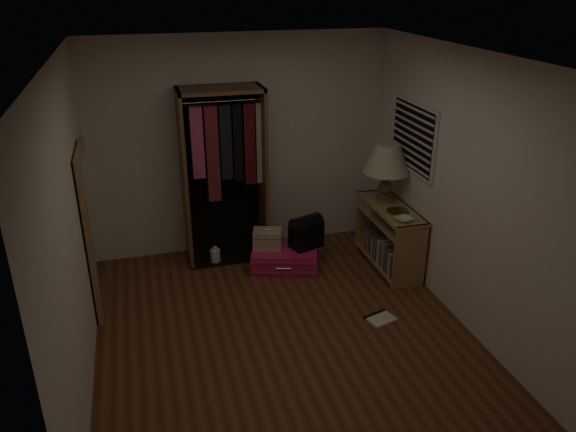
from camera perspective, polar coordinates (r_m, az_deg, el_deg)
The scene contains 13 objects.
ground at distance 5.53m, azimuth -0.40°, elevation -11.81°, with size 4.00×4.00×0.00m, color #582D19.
room_walls at distance 4.88m, azimuth 0.27°, elevation 3.13°, with size 3.52×4.02×2.60m.
console_bookshelf at distance 6.64m, azimuth 10.18°, elevation -1.82°, with size 0.42×1.12×0.75m.
open_wardrobe at distance 6.51m, azimuth -6.45°, elevation 5.56°, with size 0.96×0.50×2.05m.
floor_mirror at distance 5.88m, azimuth -19.32°, elevation -1.44°, with size 0.06×0.80×1.70m.
pink_suitcase at distance 6.62m, azimuth -0.35°, elevation -4.20°, with size 0.91×0.76×0.24m.
train_case at distance 6.53m, azimuth -2.10°, elevation -2.32°, with size 0.38×0.31×0.24m.
black_bag at distance 6.52m, azimuth 1.87°, elevation -1.54°, with size 0.41×0.34×0.39m.
table_lamp at distance 6.48m, azimuth 10.07°, elevation 5.63°, with size 0.59×0.59×0.67m.
brass_tray at distance 6.35m, azimuth 11.10°, elevation 0.47°, with size 0.27×0.27×0.01m.
ceramic_bowl at distance 6.12m, azimuth 11.68°, elevation -0.33°, with size 0.17×0.17×0.04m, color #B6DAB6.
white_jug at distance 6.76m, azimuth -7.39°, elevation -4.03°, with size 0.15×0.15×0.21m.
floor_book at distance 5.80m, azimuth 9.30°, elevation -10.19°, with size 0.32×0.28×0.02m.
Camera 1 is at (-1.16, -4.36, 3.21)m, focal length 35.00 mm.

